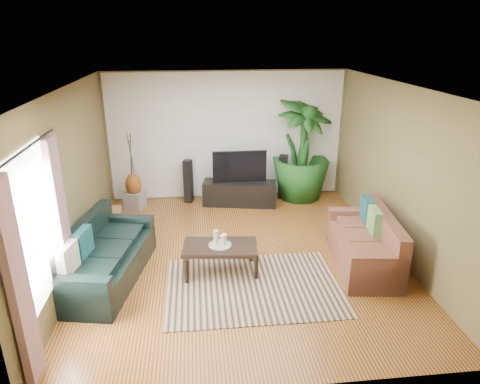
{
  "coord_description": "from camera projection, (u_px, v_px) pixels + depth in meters",
  "views": [
    {
      "loc": [
        -0.7,
        -6.08,
        3.45
      ],
      "look_at": [
        0.0,
        0.2,
        1.05
      ],
      "focal_mm": 32.0,
      "sensor_mm": 36.0,
      "label": 1
    }
  ],
  "objects": [
    {
      "name": "potted_plant",
      "position": [
        301.0,
        150.0,
        9.02
      ],
      "size": [
        1.63,
        1.63,
        2.17
      ],
      "primitive_type": "imported",
      "rotation": [
        0.0,
        0.0,
        0.47
      ],
      "color": "#194C19",
      "rests_on": "floor"
    },
    {
      "name": "curtain_far",
      "position": [
        62.0,
        221.0,
        5.5
      ],
      "size": [
        0.08,
        0.35,
        2.2
      ],
      "primitive_type": "cube",
      "color": "gray",
      "rests_on": "ground"
    },
    {
      "name": "sofa_right",
      "position": [
        363.0,
        240.0,
        6.58
      ],
      "size": [
        1.02,
        1.86,
        0.85
      ],
      "primitive_type": "cube",
      "rotation": [
        0.0,
        0.0,
        -1.7
      ],
      "color": "brown",
      "rests_on": "floor"
    },
    {
      "name": "side_table",
      "position": [
        108.0,
        225.0,
        7.45
      ],
      "size": [
        0.55,
        0.55,
        0.53
      ],
      "primitive_type": "cube",
      "rotation": [
        0.0,
        0.0,
        0.1
      ],
      "color": "#8F5E2F",
      "rests_on": "floor"
    },
    {
      "name": "ceiling",
      "position": [
        242.0,
        87.0,
        5.99
      ],
      "size": [
        5.5,
        5.5,
        0.0
      ],
      "primitive_type": "plane",
      "rotation": [
        3.14,
        0.0,
        0.0
      ],
      "color": "white",
      "rests_on": "ground"
    },
    {
      "name": "backwall_panel",
      "position": [
        227.0,
        136.0,
        9.01
      ],
      "size": [
        4.9,
        0.0,
        4.9
      ],
      "primitive_type": "plane",
      "rotation": [
        1.57,
        0.0,
        0.0
      ],
      "color": "white",
      "rests_on": "ground"
    },
    {
      "name": "speaker_right",
      "position": [
        283.0,
        177.0,
        9.22
      ],
      "size": [
        0.22,
        0.23,
        0.96
      ],
      "primitive_type": "cube",
      "rotation": [
        0.0,
        0.0,
        -0.3
      ],
      "color": "black",
      "rests_on": "floor"
    },
    {
      "name": "wall_left",
      "position": [
        71.0,
        184.0,
        6.21
      ],
      "size": [
        0.0,
        5.5,
        5.5
      ],
      "primitive_type": "plane",
      "rotation": [
        1.57,
        0.0,
        1.57
      ],
      "color": "brown",
      "rests_on": "ground"
    },
    {
      "name": "tv_stand",
      "position": [
        240.0,
        193.0,
        8.94
      ],
      "size": [
        1.57,
        0.73,
        0.5
      ],
      "primitive_type": "cube",
      "rotation": [
        0.0,
        0.0,
        -0.19
      ],
      "color": "black",
      "rests_on": "floor"
    },
    {
      "name": "candle_tall",
      "position": [
        216.0,
        237.0,
        6.33
      ],
      "size": [
        0.07,
        0.07,
        0.22
      ],
      "primitive_type": "cylinder",
      "color": "beige",
      "rests_on": "candle_tray"
    },
    {
      "name": "pedestal",
      "position": [
        135.0,
        200.0,
        8.77
      ],
      "size": [
        0.46,
        0.46,
        0.36
      ],
      "primitive_type": "cube",
      "rotation": [
        0.0,
        0.0,
        -0.35
      ],
      "color": "#999996",
      "rests_on": "floor"
    },
    {
      "name": "wall_back",
      "position": [
        227.0,
        136.0,
        9.02
      ],
      "size": [
        5.0,
        0.0,
        5.0
      ],
      "primitive_type": "plane",
      "rotation": [
        1.57,
        0.0,
        0.0
      ],
      "color": "brown",
      "rests_on": "ground"
    },
    {
      "name": "curtain_near",
      "position": [
        18.0,
        286.0,
        4.1
      ],
      "size": [
        0.08,
        0.35,
        2.2
      ],
      "primitive_type": "cube",
      "color": "gray",
      "rests_on": "ground"
    },
    {
      "name": "speaker_left",
      "position": [
        188.0,
        181.0,
        9.02
      ],
      "size": [
        0.21,
        0.22,
        0.92
      ],
      "primitive_type": "cube",
      "rotation": [
        0.0,
        0.0,
        -0.29
      ],
      "color": "black",
      "rests_on": "floor"
    },
    {
      "name": "candle_tray",
      "position": [
        220.0,
        245.0,
        6.35
      ],
      "size": [
        0.34,
        0.34,
        0.01
      ],
      "primitive_type": "cylinder",
      "color": "gray",
      "rests_on": "coffee_table"
    },
    {
      "name": "wall_right",
      "position": [
        399.0,
        172.0,
        6.72
      ],
      "size": [
        0.0,
        5.5,
        5.5
      ],
      "primitive_type": "plane",
      "rotation": [
        1.57,
        0.0,
        -1.57
      ],
      "color": "brown",
      "rests_on": "ground"
    },
    {
      "name": "wall_front",
      "position": [
        275.0,
        275.0,
        3.91
      ],
      "size": [
        5.0,
        0.0,
        5.0
      ],
      "primitive_type": "plane",
      "rotation": [
        -1.57,
        0.0,
        0.0
      ],
      "color": "brown",
      "rests_on": "ground"
    },
    {
      "name": "sofa_left",
      "position": [
        106.0,
        253.0,
        6.18
      ],
      "size": [
        1.26,
        2.19,
        0.85
      ],
      "primitive_type": "cube",
      "rotation": [
        0.0,
        0.0,
        1.37
      ],
      "color": "black",
      "rests_on": "floor"
    },
    {
      "name": "vase",
      "position": [
        134.0,
        184.0,
        8.65
      ],
      "size": [
        0.33,
        0.33,
        0.46
      ],
      "primitive_type": "ellipsoid",
      "color": "brown",
      "rests_on": "pedestal"
    },
    {
      "name": "curtain_rod",
      "position": [
        25.0,
        149.0,
        4.39
      ],
      "size": [
        0.03,
        1.9,
        0.03
      ],
      "primitive_type": "cylinder",
      "rotation": [
        1.57,
        0.0,
        0.0
      ],
      "color": "black",
      "rests_on": "ground"
    },
    {
      "name": "plant_pot",
      "position": [
        299.0,
        191.0,
        9.35
      ],
      "size": [
        0.4,
        0.4,
        0.31
      ],
      "primitive_type": "cylinder",
      "color": "black",
      "rests_on": "floor"
    },
    {
      "name": "area_rug",
      "position": [
        253.0,
        286.0,
        6.13
      ],
      "size": [
        2.48,
        1.76,
        0.01
      ],
      "primitive_type": "cube",
      "rotation": [
        0.0,
        0.0,
        -0.0
      ],
      "color": "tan",
      "rests_on": "floor"
    },
    {
      "name": "floor",
      "position": [
        241.0,
        257.0,
        6.95
      ],
      "size": [
        5.5,
        5.5,
        0.0
      ],
      "primitive_type": "plane",
      "color": "#9C6A28",
      "rests_on": "ground"
    },
    {
      "name": "candle_short",
      "position": [
        224.0,
        238.0,
        6.39
      ],
      "size": [
        0.07,
        0.07,
        0.14
      ],
      "primitive_type": "cylinder",
      "color": "beige",
      "rests_on": "candle_tray"
    },
    {
      "name": "candle_mid",
      "position": [
        223.0,
        240.0,
        6.29
      ],
      "size": [
        0.07,
        0.07,
        0.17
      ],
      "primitive_type": "cylinder",
      "color": "white",
      "rests_on": "candle_tray"
    },
    {
      "name": "window_pane",
      "position": [
        35.0,
        229.0,
        4.71
      ],
      "size": [
        0.0,
        1.8,
        1.8
      ],
      "primitive_type": "plane",
      "rotation": [
        1.57,
        0.0,
        1.57
      ],
      "color": "white",
      "rests_on": "ground"
    },
    {
      "name": "television",
      "position": [
        240.0,
        166.0,
        8.75
      ],
      "size": [
        1.11,
        0.06,
        0.66
      ],
      "primitive_type": "cube",
      "color": "black",
      "rests_on": "tv_stand"
    },
    {
      "name": "coffee_table",
      "position": [
        220.0,
        259.0,
        6.44
      ],
      "size": [
        1.16,
        0.72,
        0.45
      ],
      "primitive_type": "cube",
      "rotation": [
        0.0,
        0.0,
        -0.11
      ],
      "color": "black",
      "rests_on": "floor"
    }
  ]
}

